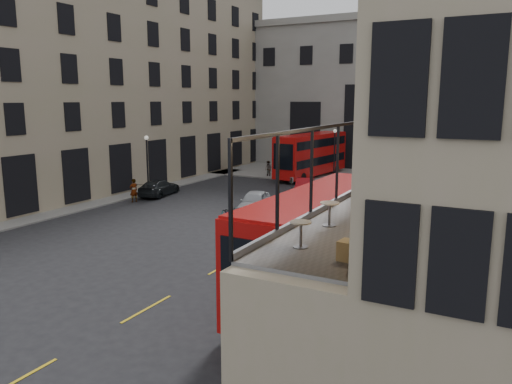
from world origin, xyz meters
The scene contains 31 objects.
ground centered at (0.00, 0.00, 0.00)m, with size 140.00×140.00×0.00m, color black.
host_building_main centered at (9.95, 0.00, 7.79)m, with size 7.26×11.40×15.10m.
host_frontage centered at (6.50, 0.00, 2.25)m, with size 3.00×11.00×4.50m, color tan.
cafe_floor centered at (6.50, 0.00, 4.55)m, with size 3.00×10.00×0.10m, color slate.
building_left centered at (-26.96, 20.00, 11.38)m, with size 14.60×50.60×22.00m.
gateway centered at (-5.00, 47.99, 9.39)m, with size 35.00×10.60×18.00m.
pavement_far centered at (-6.00, 38.00, 0.06)m, with size 40.00×12.00×0.12m, color slate.
pavement_left centered at (-22.00, 12.00, 0.06)m, with size 8.00×48.00×0.12m, color slate.
traffic_light_near centered at (-1.00, 12.00, 2.42)m, with size 0.16×0.20×3.80m.
traffic_light_far centered at (-15.00, 28.00, 2.42)m, with size 0.16×0.20×3.80m.
street_lamp_a centered at (-17.00, 18.00, 2.39)m, with size 0.36×0.36×5.33m.
street_lamp_b centered at (-6.00, 34.00, 2.39)m, with size 0.36×0.36×5.33m.
bus_near centered at (3.50, 4.53, 2.56)m, with size 2.86×11.47×4.56m.
bus_far centered at (-9.04, 35.31, 2.63)m, with size 3.88×11.93×4.67m.
car_a centered at (-6.38, 17.37, 0.80)m, with size 1.89×4.71×1.60m, color #A8ACB1.
car_b centered at (-5.83, 25.75, 0.71)m, with size 1.50×4.31×1.42m, color #96090E.
car_c centered at (-16.88, 19.27, 0.71)m, with size 1.99×4.89×1.42m, color black.
bicycle centered at (-6.84, 14.49, 0.47)m, with size 0.63×1.81×0.95m, color gray.
cyclist centered at (-1.86, 10.70, 0.77)m, with size 0.56×0.37×1.55m, color yellow.
pedestrian_a centered at (-13.07, 33.05, 0.89)m, with size 0.86×0.67×1.77m, color gray.
pedestrian_b centered at (-12.24, 37.24, 0.99)m, with size 1.28×0.74×1.98m, color gray.
pedestrian_c centered at (1.88, 40.00, 0.76)m, with size 0.89×0.37×1.52m, color gray.
pedestrian_d centered at (1.06, 33.55, 0.92)m, with size 0.90×0.58×1.84m, color gray.
pedestrian_e centered at (-16.95, 16.11, 0.96)m, with size 0.70×0.46×1.93m, color gray.
cafe_table_near centered at (6.01, -3.19, 5.06)m, with size 0.55×0.55×0.69m.
cafe_table_mid centered at (5.90, -0.74, 5.08)m, with size 0.58×0.58×0.72m.
cafe_table_far centered at (5.80, 3.64, 5.05)m, with size 0.54×0.54×0.68m.
cafe_chair_a centered at (7.43, -3.62, 4.87)m, with size 0.49×0.49×0.90m.
cafe_chair_b centered at (7.62, 0.14, 4.84)m, with size 0.42×0.42×0.80m.
cafe_chair_c centered at (7.10, 0.70, 4.86)m, with size 0.43×0.43×0.86m.
cafe_chair_d centered at (7.01, 2.71, 4.85)m, with size 0.43×0.43×0.82m.
Camera 1 is at (10.80, -14.65, 8.38)m, focal length 35.00 mm.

